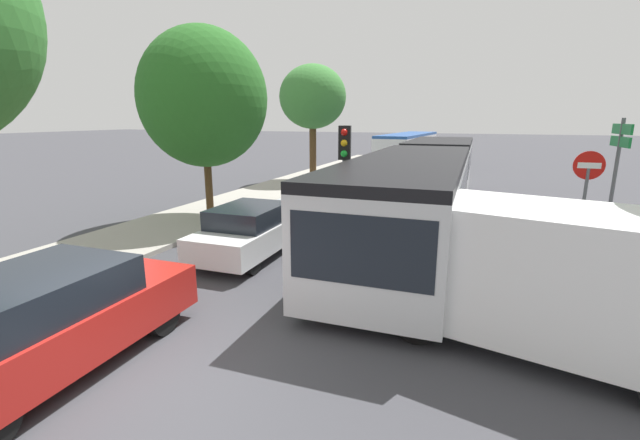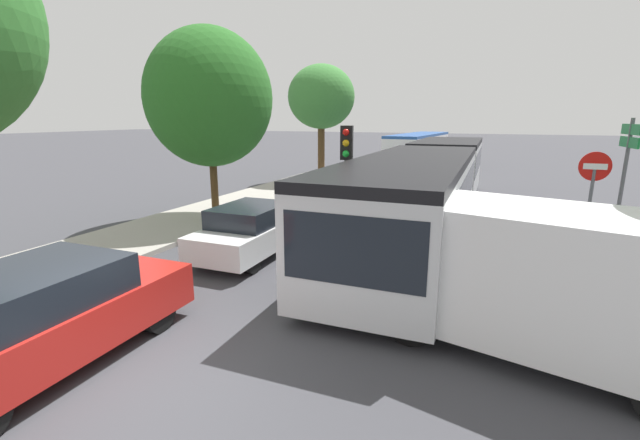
{
  "view_description": "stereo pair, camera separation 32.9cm",
  "coord_description": "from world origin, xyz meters",
  "px_view_note": "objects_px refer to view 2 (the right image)",
  "views": [
    {
      "loc": [
        3.76,
        -3.94,
        3.61
      ],
      "look_at": [
        0.2,
        5.43,
        1.2
      ],
      "focal_mm": 24.0,
      "sensor_mm": 36.0,
      "label": 1
    },
    {
      "loc": [
        4.07,
        -3.82,
        3.61
      ],
      "look_at": [
        0.2,
        5.43,
        1.2
      ],
      "focal_mm": 24.0,
      "sensor_mm": 36.0,
      "label": 2
    }
  ],
  "objects_px": {
    "traffic_light": "(346,160)",
    "articulated_bus": "(430,181)",
    "city_bus_rear": "(419,147)",
    "tree_left_mid": "(209,102)",
    "queued_car_white": "(252,230)",
    "no_entry_sign": "(591,191)",
    "queued_car_red": "(41,317)",
    "queued_car_blue": "(363,179)",
    "tree_left_far": "(321,97)",
    "queued_car_silver": "(324,198)",
    "white_van": "(552,281)",
    "direction_sign_post": "(627,157)"
  },
  "relations": [
    {
      "from": "traffic_light",
      "to": "articulated_bus",
      "type": "bearing_deg",
      "value": 145.16
    },
    {
      "from": "city_bus_rear",
      "to": "tree_left_mid",
      "type": "distance_m",
      "value": 22.35
    },
    {
      "from": "queued_car_white",
      "to": "no_entry_sign",
      "type": "relative_size",
      "value": 1.4
    },
    {
      "from": "queued_car_red",
      "to": "queued_car_blue",
      "type": "height_order",
      "value": "queued_car_red"
    },
    {
      "from": "tree_left_far",
      "to": "queued_car_red",
      "type": "bearing_deg",
      "value": -79.82
    },
    {
      "from": "articulated_bus",
      "to": "queued_car_blue",
      "type": "xyz_separation_m",
      "value": [
        -3.88,
        4.94,
        -0.79
      ]
    },
    {
      "from": "city_bus_rear",
      "to": "tree_left_mid",
      "type": "height_order",
      "value": "tree_left_mid"
    },
    {
      "from": "city_bus_rear",
      "to": "queued_car_red",
      "type": "xyz_separation_m",
      "value": [
        -0.02,
        -30.62,
        -0.59
      ]
    },
    {
      "from": "articulated_bus",
      "to": "queued_car_blue",
      "type": "height_order",
      "value": "articulated_bus"
    },
    {
      "from": "tree_left_far",
      "to": "queued_car_blue",
      "type": "bearing_deg",
      "value": -40.51
    },
    {
      "from": "queued_car_red",
      "to": "queued_car_white",
      "type": "height_order",
      "value": "queued_car_red"
    },
    {
      "from": "queued_car_silver",
      "to": "tree_left_mid",
      "type": "relative_size",
      "value": 0.64
    },
    {
      "from": "queued_car_white",
      "to": "queued_car_blue",
      "type": "relative_size",
      "value": 0.97
    },
    {
      "from": "white_van",
      "to": "no_entry_sign",
      "type": "distance_m",
      "value": 5.33
    },
    {
      "from": "white_van",
      "to": "no_entry_sign",
      "type": "bearing_deg",
      "value": -90.61
    },
    {
      "from": "city_bus_rear",
      "to": "direction_sign_post",
      "type": "height_order",
      "value": "direction_sign_post"
    },
    {
      "from": "queued_car_red",
      "to": "traffic_light",
      "type": "height_order",
      "value": "traffic_light"
    },
    {
      "from": "direction_sign_post",
      "to": "tree_left_mid",
      "type": "bearing_deg",
      "value": 2.9
    },
    {
      "from": "no_entry_sign",
      "to": "queued_car_blue",
      "type": "bearing_deg",
      "value": -133.47
    },
    {
      "from": "queued_car_white",
      "to": "tree_left_far",
      "type": "relative_size",
      "value": 0.61
    },
    {
      "from": "white_van",
      "to": "tree_left_far",
      "type": "distance_m",
      "value": 19.07
    },
    {
      "from": "queued_car_silver",
      "to": "white_van",
      "type": "distance_m",
      "value": 9.99
    },
    {
      "from": "queued_car_silver",
      "to": "tree_left_far",
      "type": "xyz_separation_m",
      "value": [
        -3.55,
        8.31,
        3.94
      ]
    },
    {
      "from": "traffic_light",
      "to": "tree_left_mid",
      "type": "height_order",
      "value": "tree_left_mid"
    },
    {
      "from": "queued_car_silver",
      "to": "queued_car_blue",
      "type": "bearing_deg",
      "value": 1.18
    },
    {
      "from": "city_bus_rear",
      "to": "white_van",
      "type": "distance_m",
      "value": 28.34
    },
    {
      "from": "city_bus_rear",
      "to": "queued_car_white",
      "type": "relative_size",
      "value": 2.82
    },
    {
      "from": "tree_left_far",
      "to": "queued_car_silver",
      "type": "bearing_deg",
      "value": -66.83
    },
    {
      "from": "queued_car_white",
      "to": "white_van",
      "type": "height_order",
      "value": "white_van"
    },
    {
      "from": "white_van",
      "to": "tree_left_mid",
      "type": "xyz_separation_m",
      "value": [
        -10.14,
        5.57,
        2.89
      ]
    },
    {
      "from": "queued_car_red",
      "to": "traffic_light",
      "type": "xyz_separation_m",
      "value": [
        2.17,
        7.23,
        1.72
      ]
    },
    {
      "from": "queued_car_blue",
      "to": "no_entry_sign",
      "type": "relative_size",
      "value": 1.45
    },
    {
      "from": "queued_car_red",
      "to": "queued_car_white",
      "type": "distance_m",
      "value": 5.73
    },
    {
      "from": "city_bus_rear",
      "to": "white_van",
      "type": "xyz_separation_m",
      "value": [
        6.84,
        -27.5,
        -0.13
      ]
    },
    {
      "from": "city_bus_rear",
      "to": "white_van",
      "type": "relative_size",
      "value": 2.1
    },
    {
      "from": "queued_car_white",
      "to": "direction_sign_post",
      "type": "bearing_deg",
      "value": -64.3
    },
    {
      "from": "articulated_bus",
      "to": "queued_car_silver",
      "type": "bearing_deg",
      "value": -83.4
    },
    {
      "from": "queued_car_white",
      "to": "no_entry_sign",
      "type": "height_order",
      "value": "no_entry_sign"
    },
    {
      "from": "queued_car_silver",
      "to": "city_bus_rear",
      "type": "bearing_deg",
      "value": -0.26
    },
    {
      "from": "queued_car_blue",
      "to": "articulated_bus",
      "type": "bearing_deg",
      "value": -142.56
    },
    {
      "from": "queued_car_red",
      "to": "queued_car_white",
      "type": "bearing_deg",
      "value": -1.32
    },
    {
      "from": "city_bus_rear",
      "to": "tree_left_far",
      "type": "relative_size",
      "value": 1.73
    },
    {
      "from": "articulated_bus",
      "to": "direction_sign_post",
      "type": "distance_m",
      "value": 5.44
    },
    {
      "from": "articulated_bus",
      "to": "queued_car_silver",
      "type": "xyz_separation_m",
      "value": [
        -3.7,
        -0.48,
        -0.77
      ]
    },
    {
      "from": "white_van",
      "to": "queued_car_red",
      "type": "bearing_deg",
      "value": 37.33
    },
    {
      "from": "city_bus_rear",
      "to": "traffic_light",
      "type": "bearing_deg",
      "value": -170.78
    },
    {
      "from": "queued_car_blue",
      "to": "queued_car_red",
      "type": "bearing_deg",
      "value": 179.31
    },
    {
      "from": "queued_car_white",
      "to": "tree_left_mid",
      "type": "height_order",
      "value": "tree_left_mid"
    },
    {
      "from": "no_entry_sign",
      "to": "tree_left_mid",
      "type": "xyz_separation_m",
      "value": [
        -11.38,
        0.43,
        2.25
      ]
    },
    {
      "from": "queued_car_white",
      "to": "queued_car_silver",
      "type": "xyz_separation_m",
      "value": [
        0.11,
        4.79,
        0.04
      ]
    }
  ]
}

